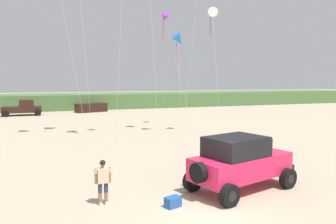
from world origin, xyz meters
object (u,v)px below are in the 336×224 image
cooler_box (173,202)px  kite_blue_swept (178,40)px  jeep (240,161)px  kite_green_box (165,17)px  kite_orange_streamer (212,14)px  distant_pickup (23,108)px  distant_sedan (91,108)px  person_watching (103,180)px

cooler_box → kite_blue_swept: (5.91, 14.91, 7.60)m
jeep → cooler_box: size_ratio=8.96×
kite_green_box → kite_orange_streamer: bearing=-34.8°
jeep → cooler_box: (-3.25, -0.83, -1.01)m
kite_blue_swept → kite_orange_streamer: kite_orange_streamer is taller
distant_pickup → kite_blue_swept: bearing=-55.0°
jeep → kite_blue_swept: 15.77m
distant_sedan → kite_green_box: 22.10m
person_watching → kite_orange_streamer: size_ratio=0.16×
jeep → kite_blue_swept: size_ratio=0.60×
cooler_box → kite_blue_swept: size_ratio=0.07×
kite_green_box → kite_blue_swept: bearing=-59.4°
distant_sedan → kite_orange_streamer: kite_orange_streamer is taller
cooler_box → kite_orange_streamer: (8.46, 13.89, 9.67)m
kite_orange_streamer → jeep: bearing=-111.7°
kite_blue_swept → kite_orange_streamer: bearing=-21.8°
cooler_box → kite_green_box: 19.50m
distant_pickup → distant_sedan: distant_pickup is taller
jeep → person_watching: jeep is taller
jeep → person_watching: (-5.58, 0.25, -0.26)m
jeep → kite_green_box: bearing=82.9°
distant_pickup → kite_green_box: bearing=-54.7°
jeep → distant_pickup: size_ratio=1.08×
distant_pickup → kite_green_box: size_ratio=0.45×
cooler_box → kite_orange_streamer: 18.92m
kite_blue_swept → kite_orange_streamer: (2.55, -1.02, 2.07)m
kite_green_box → distant_sedan: bearing=102.1°
kite_orange_streamer → kite_green_box: (-3.30, 2.30, -0.10)m
jeep → kite_blue_swept: bearing=79.3°
distant_pickup → kite_orange_streamer: (16.06, -20.34, 8.92)m
distant_sedan → kite_orange_streamer: 24.99m
person_watching → kite_blue_swept: bearing=59.2°
kite_orange_streamer → kite_blue_swept: bearing=158.2°
distant_sedan → distant_pickup: bearing=172.8°
person_watching → kite_green_box: (7.49, 15.11, 8.82)m
distant_sedan → kite_blue_swept: bearing=-94.6°
cooler_box → kite_orange_streamer: bearing=38.1°
kite_orange_streamer → kite_green_box: kite_green_box is taller
person_watching → jeep: bearing=-2.6°
cooler_box → kite_green_box: (5.16, 16.19, 9.57)m
kite_orange_streamer → person_watching: bearing=-130.1°
cooler_box → kite_blue_swept: kite_blue_swept is taller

